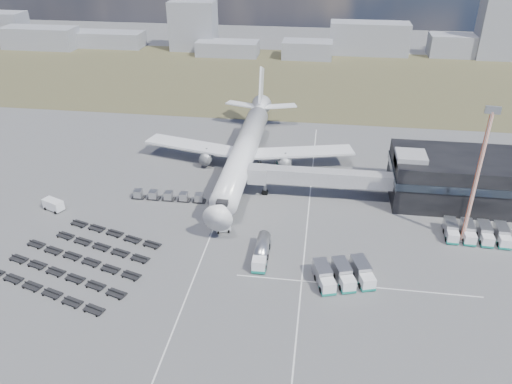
# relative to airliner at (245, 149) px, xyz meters

# --- Properties ---
(ground) EXTENTS (420.00, 420.00, 0.00)m
(ground) POSITION_rel_airliner_xyz_m (0.00, -32.38, -5.29)
(ground) COLOR #565659
(ground) RESTS_ON ground
(grass_strip) EXTENTS (420.00, 90.00, 0.01)m
(grass_strip) POSITION_rel_airliner_xyz_m (0.00, 77.62, -5.29)
(grass_strip) COLOR brown
(grass_strip) RESTS_ON ground
(lane_markings) EXTENTS (47.12, 110.00, 0.01)m
(lane_markings) POSITION_rel_airliner_xyz_m (9.77, -29.38, -5.29)
(lane_markings) COLOR silver
(lane_markings) RESTS_ON ground
(terminal) EXTENTS (30.40, 16.40, 11.00)m
(terminal) POSITION_rel_airliner_xyz_m (47.77, -8.41, -0.04)
(terminal) COLOR black
(terminal) RESTS_ON ground
(jet_bridge) EXTENTS (30.30, 3.80, 7.05)m
(jet_bridge) POSITION_rel_airliner_xyz_m (15.90, -11.95, -0.24)
(jet_bridge) COLOR #939399
(jet_bridge) RESTS_ON ground
(airliner) EXTENTS (51.59, 64.53, 17.62)m
(airliner) POSITION_rel_airliner_xyz_m (0.00, 0.00, 0.00)
(airliner) COLOR white
(airliner) RESTS_ON ground
(skyline) EXTENTS (284.64, 27.68, 24.68)m
(skyline) POSITION_rel_airliner_xyz_m (6.48, 118.29, 2.26)
(skyline) COLOR gray
(skyline) RESTS_ON ground
(fuel_tanker) EXTENTS (2.51, 9.44, 3.04)m
(fuel_tanker) POSITION_rel_airliner_xyz_m (8.52, -35.15, -3.77)
(fuel_tanker) COLOR white
(fuel_tanker) RESTS_ON ground
(pushback_tug) EXTENTS (3.20, 2.41, 1.32)m
(pushback_tug) POSITION_rel_airliner_xyz_m (0.09, -27.50, -4.63)
(pushback_tug) COLOR white
(pushback_tug) RESTS_ON ground
(utility_van) EXTENTS (4.82, 3.53, 2.34)m
(utility_van) POSITION_rel_airliner_xyz_m (-36.11, -24.58, -4.12)
(utility_van) COLOR white
(utility_van) RESTS_ON ground
(catering_truck) EXTENTS (4.12, 6.11, 2.60)m
(catering_truck) POSITION_rel_airliner_xyz_m (8.99, 2.10, -3.96)
(catering_truck) COLOR white
(catering_truck) RESTS_ON ground
(service_trucks_near) EXTENTS (10.58, 9.14, 2.73)m
(service_trucks_near) POSITION_rel_airliner_xyz_m (22.75, -39.53, -3.81)
(service_trucks_near) COLOR white
(service_trucks_near) RESTS_ON ground
(service_trucks_far) EXTENTS (11.51, 6.64, 2.51)m
(service_trucks_far) POSITION_rel_airliner_xyz_m (47.60, -23.29, -3.93)
(service_trucks_far) COLOR white
(service_trucks_far) RESTS_ON ground
(uld_row) EXTENTS (22.75, 2.02, 1.76)m
(uld_row) POSITION_rel_airliner_xyz_m (-10.51, -17.25, -4.24)
(uld_row) COLOR black
(uld_row) RESTS_ON ground
(baggage_dollies) EXTENTS (28.43, 25.79, 0.78)m
(baggage_dollies) POSITION_rel_airliner_xyz_m (-22.94, -40.73, -4.90)
(baggage_dollies) COLOR black
(baggage_dollies) RESTS_ON ground
(floodlight_mast) EXTENTS (2.49, 2.03, 26.25)m
(floodlight_mast) POSITION_rel_airliner_xyz_m (44.97, -24.25, 7.86)
(floodlight_mast) COLOR #D54B22
(floodlight_mast) RESTS_ON ground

